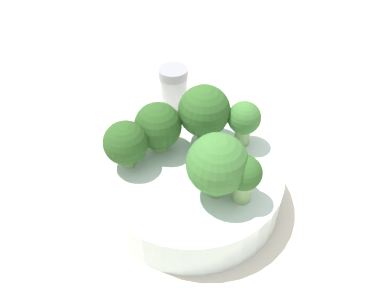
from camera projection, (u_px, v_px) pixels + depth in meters
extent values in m
plane|color=beige|center=(192.00, 197.00, 0.43)|extent=(3.00, 3.00, 0.00)
cylinder|color=silver|center=(192.00, 183.00, 0.41)|extent=(0.19, 0.19, 0.05)
cylinder|color=#7A9E5B|center=(216.00, 183.00, 0.36)|extent=(0.02, 0.02, 0.03)
sphere|color=#3D7533|center=(217.00, 164.00, 0.34)|extent=(0.06, 0.06, 0.06)
cylinder|color=#7A9E5B|center=(204.00, 129.00, 0.42)|extent=(0.02, 0.02, 0.03)
sphere|color=#2D5B23|center=(204.00, 111.00, 0.40)|extent=(0.06, 0.06, 0.06)
cylinder|color=#8EB770|center=(127.00, 159.00, 0.39)|extent=(0.01, 0.01, 0.02)
sphere|color=#28511E|center=(125.00, 145.00, 0.38)|extent=(0.05, 0.05, 0.05)
cylinder|color=#84AD66|center=(242.00, 188.00, 0.36)|extent=(0.02, 0.02, 0.03)
sphere|color=#2D5B23|center=(244.00, 173.00, 0.34)|extent=(0.03, 0.03, 0.03)
cylinder|color=#84AD66|center=(159.00, 140.00, 0.41)|extent=(0.02, 0.02, 0.02)
sphere|color=#28511E|center=(158.00, 126.00, 0.40)|extent=(0.05, 0.05, 0.05)
cylinder|color=#84AD66|center=(242.00, 133.00, 0.41)|extent=(0.02, 0.02, 0.03)
sphere|color=#3D7533|center=(244.00, 118.00, 0.40)|extent=(0.04, 0.04, 0.04)
cylinder|color=#B2B7BC|center=(174.00, 91.00, 0.54)|extent=(0.04, 0.04, 0.05)
cylinder|color=gray|center=(173.00, 73.00, 0.52)|extent=(0.04, 0.04, 0.01)
cube|color=olive|center=(218.00, 128.00, 0.51)|extent=(0.01, 0.01, 0.01)
cube|color=olive|center=(174.00, 104.00, 0.55)|extent=(0.01, 0.01, 0.01)
cube|color=olive|center=(206.00, 112.00, 0.54)|extent=(0.01, 0.01, 0.01)
cube|color=olive|center=(221.00, 132.00, 0.50)|extent=(0.01, 0.01, 0.01)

